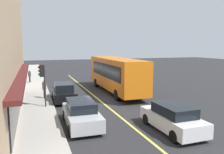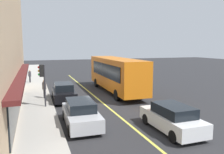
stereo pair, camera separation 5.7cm
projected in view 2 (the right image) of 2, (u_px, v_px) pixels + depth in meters
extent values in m
plane|color=#28282B|center=(99.00, 100.00, 19.87)|extent=(120.00, 120.00, 0.00)
cube|color=#B2ADA3|center=(37.00, 104.00, 18.16)|extent=(80.00, 2.43, 0.15)
cube|color=#D8D14C|center=(99.00, 100.00, 19.87)|extent=(36.00, 0.16, 0.01)
cube|color=#4C1919|center=(21.00, 74.00, 15.49)|extent=(16.84, 0.70, 0.20)
cube|color=black|center=(19.00, 93.00, 15.59)|extent=(14.44, 0.08, 2.00)
cube|color=orange|center=(116.00, 73.00, 23.06)|extent=(11.03, 2.63, 3.00)
cube|color=black|center=(101.00, 65.00, 28.13)|extent=(0.14, 2.10, 1.80)
cube|color=black|center=(105.00, 70.00, 22.33)|extent=(8.80, 0.16, 1.32)
cube|color=black|center=(128.00, 69.00, 23.13)|extent=(8.80, 0.16, 1.32)
cube|color=#0CF259|center=(101.00, 58.00, 28.08)|extent=(0.10, 1.90, 0.36)
cube|color=#2D2D33|center=(101.00, 78.00, 28.45)|extent=(0.19, 2.40, 0.40)
cylinder|color=black|center=(96.00, 83.00, 26.22)|extent=(1.00, 0.31, 1.00)
cylinder|color=black|center=(115.00, 82.00, 26.93)|extent=(1.00, 0.31, 1.00)
cylinder|color=black|center=(117.00, 95.00, 19.61)|extent=(1.00, 0.31, 1.00)
cylinder|color=black|center=(141.00, 93.00, 20.32)|extent=(1.00, 0.31, 1.00)
cylinder|color=#2D2D33|center=(45.00, 86.00, 17.08)|extent=(0.12, 0.12, 3.20)
cube|color=black|center=(41.00, 71.00, 16.86)|extent=(0.30, 0.30, 0.90)
sphere|color=red|center=(39.00, 67.00, 16.76)|extent=(0.18, 0.18, 0.18)
sphere|color=orange|center=(39.00, 71.00, 16.80)|extent=(0.18, 0.18, 0.18)
sphere|color=green|center=(39.00, 74.00, 16.84)|extent=(0.18, 0.18, 0.18)
cube|color=white|center=(171.00, 121.00, 12.65)|extent=(4.31, 1.83, 0.75)
cube|color=black|center=(173.00, 110.00, 12.42)|extent=(2.42, 1.53, 0.55)
cylinder|color=black|center=(146.00, 119.00, 13.74)|extent=(0.64, 0.22, 0.64)
cylinder|color=black|center=(169.00, 116.00, 14.28)|extent=(0.64, 0.22, 0.64)
cylinder|color=black|center=(174.00, 137.00, 11.09)|extent=(0.64, 0.22, 0.64)
cylinder|color=black|center=(201.00, 132.00, 11.63)|extent=(0.64, 0.22, 0.64)
cube|color=#B7BABF|center=(81.00, 116.00, 13.41)|extent=(4.35, 1.93, 0.75)
cube|color=black|center=(80.00, 105.00, 13.47)|extent=(2.45, 1.58, 0.55)
cylinder|color=black|center=(100.00, 127.00, 12.36)|extent=(0.65, 0.24, 0.64)
cylinder|color=black|center=(70.00, 131.00, 11.87)|extent=(0.65, 0.24, 0.64)
cylinder|color=black|center=(90.00, 113.00, 15.04)|extent=(0.65, 0.24, 0.64)
cylinder|color=black|center=(65.00, 115.00, 14.55)|extent=(0.65, 0.24, 0.64)
cube|color=black|center=(64.00, 94.00, 19.63)|extent=(4.36, 1.95, 0.75)
cube|color=black|center=(63.00, 86.00, 19.68)|extent=(2.46, 1.60, 0.55)
cylinder|color=black|center=(76.00, 100.00, 18.56)|extent=(0.65, 0.24, 0.64)
cylinder|color=black|center=(55.00, 102.00, 18.08)|extent=(0.65, 0.24, 0.64)
cylinder|color=black|center=(71.00, 93.00, 21.25)|extent=(0.65, 0.24, 0.64)
cylinder|color=black|center=(53.00, 94.00, 20.77)|extent=(0.65, 0.24, 0.64)
cylinder|color=black|center=(45.00, 94.00, 19.99)|extent=(0.18, 0.18, 0.79)
cylinder|color=#594C47|center=(44.00, 86.00, 19.90)|extent=(0.34, 0.34, 0.63)
sphere|color=tan|center=(44.00, 81.00, 19.84)|extent=(0.22, 0.22, 0.22)
cylinder|color=black|center=(30.00, 79.00, 28.62)|extent=(0.18, 0.18, 0.77)
cylinder|color=#3F3F47|center=(30.00, 74.00, 28.53)|extent=(0.34, 0.34, 0.61)
sphere|color=tan|center=(30.00, 71.00, 28.47)|extent=(0.21, 0.21, 0.21)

